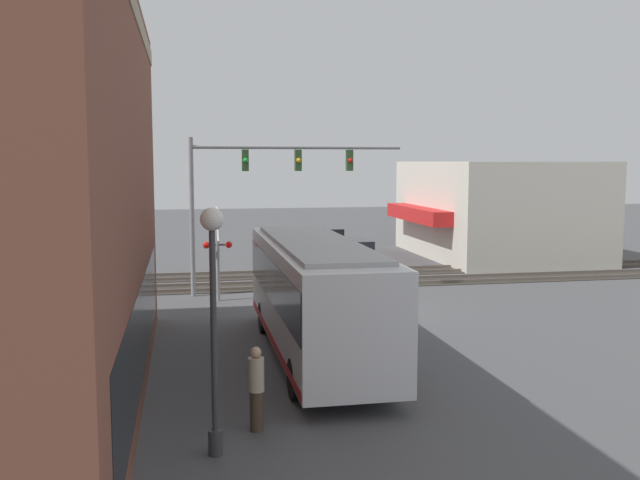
# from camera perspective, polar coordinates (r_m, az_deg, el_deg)

# --- Properties ---
(ground_plane) EXTENTS (120.00, 120.00, 0.00)m
(ground_plane) POSITION_cam_1_polar(r_m,az_deg,el_deg) (27.20, 3.18, -5.71)
(ground_plane) COLOR #4C4C4F
(shop_building) EXTENTS (12.28, 9.86, 5.65)m
(shop_building) POSITION_cam_1_polar(r_m,az_deg,el_deg) (43.78, 13.85, 2.41)
(shop_building) COLOR beige
(shop_building) RESTS_ON ground
(city_bus) EXTENTS (10.87, 2.59, 3.41)m
(city_bus) POSITION_cam_1_polar(r_m,az_deg,el_deg) (20.62, -0.39, -4.27)
(city_bus) COLOR silver
(city_bus) RESTS_ON ground
(traffic_signal_gantry) EXTENTS (0.42, 9.09, 6.65)m
(traffic_signal_gantry) POSITION_cam_1_polar(r_m,az_deg,el_deg) (30.27, -4.80, 5.07)
(traffic_signal_gantry) COLOR gray
(traffic_signal_gantry) RESTS_ON ground
(crossing_signal) EXTENTS (1.41, 1.18, 3.81)m
(crossing_signal) POSITION_cam_1_polar(r_m,az_deg,el_deg) (29.11, -8.20, -0.39)
(crossing_signal) COLOR gray
(crossing_signal) RESTS_ON ground
(streetlamp) EXTENTS (0.44, 0.44, 4.81)m
(streetlamp) POSITION_cam_1_polar(r_m,az_deg,el_deg) (13.70, -8.53, -5.51)
(streetlamp) COLOR #38383A
(streetlamp) RESTS_ON ground
(rail_track_near) EXTENTS (2.60, 60.00, 0.15)m
(rail_track_near) POSITION_cam_1_polar(r_m,az_deg,el_deg) (32.95, 0.65, -3.53)
(rail_track_near) COLOR #332D28
(rail_track_near) RESTS_ON ground
(rail_track_far) EXTENTS (2.60, 60.00, 0.15)m
(rail_track_far) POSITION_cam_1_polar(r_m,az_deg,el_deg) (36.05, -0.36, -2.68)
(rail_track_far) COLOR #332D28
(rail_track_far) RESTS_ON ground
(parked_car_white) EXTENTS (4.68, 1.82, 1.43)m
(parked_car_white) POSITION_cam_1_polar(r_m,az_deg,el_deg) (38.99, 2.71, -1.05)
(parked_car_white) COLOR silver
(parked_car_white) RESTS_ON ground
(parked_car_black) EXTENTS (4.83, 1.82, 1.41)m
(parked_car_black) POSITION_cam_1_polar(r_m,az_deg,el_deg) (46.13, 0.57, 0.09)
(parked_car_black) COLOR black
(parked_car_black) RESTS_ON ground
(pedestrian_by_lamp) EXTENTS (0.34, 0.34, 1.81)m
(pedestrian_by_lamp) POSITION_cam_1_polar(r_m,az_deg,el_deg) (15.32, -5.12, -11.70)
(pedestrian_by_lamp) COLOR #473828
(pedestrian_by_lamp) RESTS_ON ground
(pedestrian_near_bus) EXTENTS (0.34, 0.34, 1.82)m
(pedestrian_near_bus) POSITION_cam_1_polar(r_m,az_deg,el_deg) (20.16, 5.34, -7.27)
(pedestrian_near_bus) COLOR #473828
(pedestrian_near_bus) RESTS_ON ground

